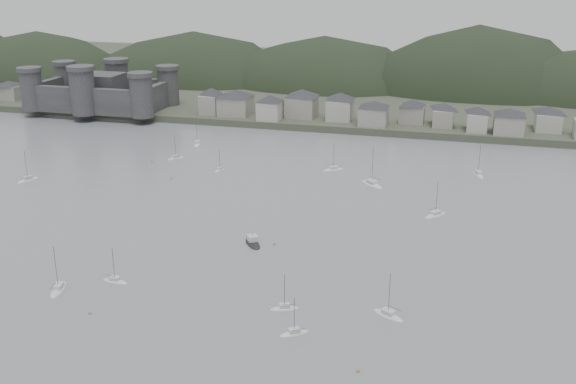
% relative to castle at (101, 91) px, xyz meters
% --- Properties ---
extents(ground, '(900.00, 900.00, 0.00)m').
position_rel_castle_xyz_m(ground, '(120.00, -179.80, -10.96)').
color(ground, slate).
rests_on(ground, ground).
extents(far_shore_land, '(900.00, 250.00, 3.00)m').
position_rel_castle_xyz_m(far_shore_land, '(120.00, 115.20, -9.46)').
color(far_shore_land, '#383D2D').
rests_on(far_shore_land, ground).
extents(forested_ridge, '(851.55, 103.94, 102.57)m').
position_rel_castle_xyz_m(forested_ridge, '(124.83, 89.60, -22.25)').
color(forested_ridge, black).
rests_on(forested_ridge, ground).
extents(castle, '(66.00, 43.00, 20.00)m').
position_rel_castle_xyz_m(castle, '(0.00, 0.00, 0.00)').
color(castle, '#343436').
rests_on(castle, far_shore_land).
extents(waterfront_town, '(451.48, 28.46, 12.92)m').
position_rel_castle_xyz_m(waterfront_town, '(170.59, 3.54, -2.30)').
color(waterfront_town, gray).
rests_on(waterfront_town, far_shore_land).
extents(sailboat_lead, '(3.37, 6.28, 8.24)m').
position_rel_castle_xyz_m(sailboat_lead, '(86.41, -71.87, -10.78)').
color(sailboat_lead, silver).
rests_on(sailboat_lead, ground).
extents(moored_fleet, '(268.06, 166.23, 14.08)m').
position_rel_castle_xyz_m(moored_fleet, '(108.93, -113.76, -10.79)').
color(moored_fleet, silver).
rests_on(moored_fleet, ground).
extents(motor_launch_far, '(7.36, 8.78, 4.03)m').
position_rel_castle_xyz_m(motor_launch_far, '(117.40, -130.33, -10.68)').
color(motor_launch_far, black).
rests_on(motor_launch_far, ground).
extents(mooring_buoys, '(164.12, 112.06, 0.70)m').
position_rel_castle_xyz_m(mooring_buoys, '(109.79, -133.41, -10.81)').
color(mooring_buoys, '#AF713A').
rests_on(mooring_buoys, ground).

